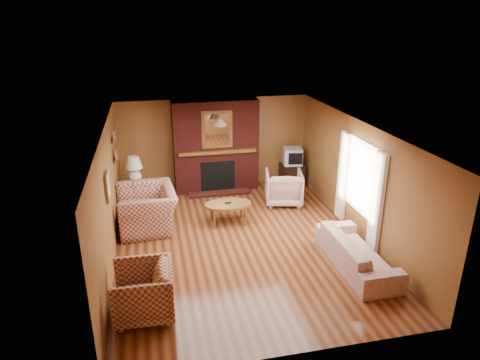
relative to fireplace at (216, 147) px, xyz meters
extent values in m
plane|color=#411D0E|center=(0.00, -2.98, -1.18)|extent=(6.50, 6.50, 0.00)
plane|color=white|center=(0.00, -2.98, 1.22)|extent=(6.50, 6.50, 0.00)
plane|color=brown|center=(0.00, 0.27, 0.02)|extent=(6.50, 0.00, 6.50)
plane|color=brown|center=(0.00, -6.23, 0.02)|extent=(6.50, 0.00, 6.50)
plane|color=brown|center=(-2.50, -2.98, 0.02)|extent=(0.00, 6.50, 6.50)
plane|color=brown|center=(2.50, -2.98, 0.02)|extent=(0.00, 6.50, 6.50)
cube|color=#491310|center=(0.00, 0.02, 0.02)|extent=(2.20, 0.50, 2.40)
cube|color=black|center=(0.00, -0.21, -0.73)|extent=(0.90, 0.06, 0.80)
cube|color=#491310|center=(0.00, -0.38, -1.15)|extent=(1.60, 0.35, 0.06)
cube|color=brown|center=(0.00, -0.25, -0.06)|extent=(2.00, 0.18, 0.08)
cube|color=brown|center=(0.00, -0.22, 0.52)|extent=(0.78, 0.05, 0.95)
cube|color=white|center=(0.00, -0.25, 0.52)|extent=(0.62, 0.02, 0.80)
cube|color=beige|center=(2.44, -3.93, -0.13)|extent=(0.08, 0.35, 2.00)
cube|color=beige|center=(2.44, -2.43, -0.13)|extent=(0.08, 0.35, 2.00)
cube|color=white|center=(2.48, -3.18, 0.12)|extent=(0.03, 1.10, 1.50)
cube|color=brown|center=(-2.47, -1.08, 0.17)|extent=(0.06, 0.55, 0.04)
cube|color=brown|center=(-2.47, -1.08, 0.62)|extent=(0.06, 0.55, 0.04)
cube|color=brown|center=(-2.47, -3.28, 0.37)|extent=(0.04, 0.40, 0.50)
cube|color=silver|center=(-2.44, -3.28, 0.37)|extent=(0.01, 0.32, 0.42)
cylinder|color=black|center=(0.00, -0.68, 1.04)|extent=(0.01, 0.01, 0.35)
cone|color=#AB7744|center=(0.00, -0.68, 0.82)|extent=(0.36, 0.36, 0.18)
imported|color=maroon|center=(-1.85, -1.93, -0.73)|extent=(1.31, 1.47, 0.90)
imported|color=maroon|center=(-1.95, -4.93, -0.76)|extent=(0.95, 0.92, 0.84)
imported|color=beige|center=(1.90, -4.35, -0.88)|extent=(0.82, 2.07, 0.60)
imported|color=beige|center=(1.47, -1.27, -0.77)|extent=(1.05, 1.07, 0.82)
ellipsoid|color=brown|center=(-0.08, -2.09, -0.73)|extent=(1.04, 0.65, 0.05)
cube|color=black|center=(-0.08, -2.09, -0.69)|extent=(0.15, 0.05, 0.02)
cylinder|color=brown|center=(0.27, -1.88, -0.97)|extent=(0.05, 0.05, 0.43)
cylinder|color=brown|center=(-0.43, -1.88, -0.97)|extent=(0.05, 0.05, 0.43)
cylinder|color=brown|center=(0.27, -2.29, -0.97)|extent=(0.05, 0.05, 0.43)
cylinder|color=brown|center=(-0.43, -2.29, -0.97)|extent=(0.05, 0.05, 0.43)
cube|color=brown|center=(-2.10, -0.53, -0.91)|extent=(0.45, 0.45, 0.55)
sphere|color=silver|center=(-2.10, -0.53, -0.47)|extent=(0.33, 0.33, 0.33)
cylinder|color=black|center=(-2.10, -0.53, -0.29)|extent=(0.03, 0.03, 0.10)
cone|color=white|center=(-2.10, -0.53, -0.11)|extent=(0.41, 0.41, 0.28)
cube|color=black|center=(2.05, -0.18, -0.87)|extent=(0.60, 0.56, 0.62)
cube|color=#B1B4B9|center=(2.05, -0.18, -0.34)|extent=(0.55, 0.53, 0.44)
cube|color=black|center=(2.05, -0.43, -0.34)|extent=(0.37, 0.08, 0.32)
camera|label=1|loc=(-1.66, -10.62, 3.15)|focal=32.00mm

